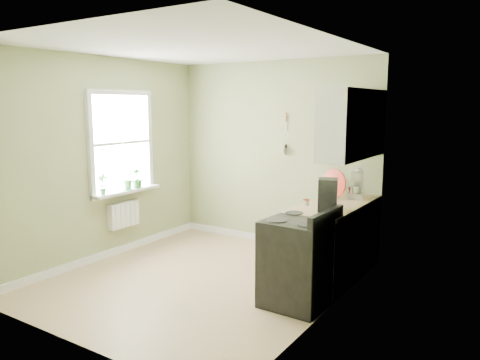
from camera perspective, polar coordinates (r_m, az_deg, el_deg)
The scene contains 21 objects.
floor at distance 5.74m, azimuth -4.86°, elevation -12.11°, with size 3.20×3.60×0.02m, color tan.
ceiling at distance 5.39m, azimuth -5.26°, elevation 15.94°, with size 3.20×3.60×0.02m, color white.
wall_back at distance 6.91m, azimuth 4.23°, elevation 3.15°, with size 3.20×0.02×2.70m, color #96A06D.
wall_left at distance 6.51m, azimuth -16.31°, elevation 2.44°, with size 0.02×3.60×2.70m, color #96A06D.
wall_right at distance 4.60m, azimuth 10.98°, elevation -0.01°, with size 0.02×3.60×2.70m, color #96A06D.
base_cabinets at distance 5.82m, azimuth 11.59°, elevation -7.34°, with size 0.60×1.60×0.87m, color silver.
countertop at distance 5.71m, azimuth 11.64°, elevation -2.95°, with size 0.64×1.60×0.04m, color tan.
upper_cabinets at distance 5.64m, azimuth 13.61°, elevation 6.67°, with size 0.35×1.40×0.80m, color silver.
window at distance 6.67m, azimuth -14.29°, elevation 4.40°, with size 0.06×1.14×1.44m.
window_sill at distance 6.70m, azimuth -13.64°, elevation -1.33°, with size 0.18×1.14×0.04m, color white.
radiator at distance 6.76m, azimuth -14.02°, elevation -4.12°, with size 0.12×0.50×0.35m, color white.
wall_utensils at distance 6.77m, azimuth 5.62°, elevation 4.83°, with size 0.02×0.14×0.58m.
stove at distance 4.99m, azimuth 7.30°, elevation -9.73°, with size 0.67×0.75×1.03m.
stand_mixer at distance 6.04m, azimuth 13.96°, elevation -0.67°, with size 0.27×0.34×0.37m.
kettle at distance 6.41m, azimuth 11.93°, elevation -0.65°, with size 0.18×0.11×0.18m.
coffee_maker at distance 5.25m, azimuth 10.62°, elevation -1.87°, with size 0.27×0.28×0.36m.
red_tray at distance 5.98m, azimuth 11.38°, elevation -0.41°, with size 0.37×0.37×0.02m, color #A12317.
jar at distance 5.49m, azimuth 8.07°, elevation -2.70°, with size 0.07×0.07×0.08m.
plant_a at distance 6.38m, azimuth -16.44°, elevation -0.49°, with size 0.15×0.10×0.28m, color #357330.
plant_b at distance 6.68m, azimuth -13.48°, elevation 0.12°, with size 0.16×0.13×0.30m, color #357330.
plant_c at distance 6.80m, azimuth -12.43°, elevation 0.23°, with size 0.16×0.16×0.28m, color #357330.
Camera 1 is at (3.30, -4.22, 2.07)m, focal length 35.00 mm.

